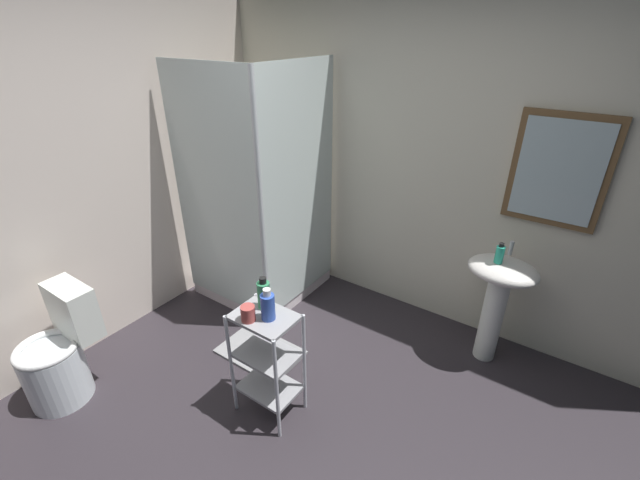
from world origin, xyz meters
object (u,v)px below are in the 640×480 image
Objects in this scene: pedestal_sink at (498,291)px; body_wash_bottle_green at (264,294)px; bath_mat at (260,352)px; toilet at (60,356)px; shower_stall at (262,249)px; rinse_cup at (248,313)px; hand_soap_bottle at (500,254)px; shampoo_bottle_blue at (268,306)px; storage_cart at (267,356)px.

body_wash_bottle_green is at bearing -131.00° from pedestal_sink.
pedestal_sink is 1.35× the size of bath_mat.
bath_mat is at bearing 51.35° from toilet.
body_wash_bottle_green is (0.84, -0.89, 0.37)m from shower_stall.
bath_mat is at bearing 130.12° from rinse_cup.
shower_stall is 14.06× the size of hand_soap_bottle.
rinse_cup is (-0.08, -0.08, -0.04)m from shampoo_bottle_blue.
rinse_cup is (1.15, 0.58, 0.47)m from toilet.
storage_cart is at bearing 176.30° from shampoo_bottle_blue.
shower_stall reaches higher than shampoo_bottle_blue.
rinse_cup is 0.95m from bath_mat.
toilet is 1.48m from shampoo_bottle_blue.
hand_soap_bottle is 1.84m from bath_mat.
toilet reaches higher than bath_mat.
shower_stall is at bearing 133.97° from shampoo_bottle_blue.
shampoo_bottle_blue is at bearing -3.70° from storage_cart.
shampoo_bottle_blue reaches higher than storage_cart.
pedestal_sink is 0.30m from hand_soap_bottle.
hand_soap_bottle is (1.85, 0.28, 0.41)m from shower_stall.
shower_stall is at bearing -171.42° from hand_soap_bottle.
bath_mat is at bearing -146.17° from pedestal_sink.
shampoo_bottle_blue is (-0.96, -1.28, 0.25)m from pedestal_sink.
rinse_cup is (-1.00, -1.31, -0.09)m from hand_soap_bottle.
shower_stall is 1.92m from pedestal_sink.
rinse_cup is (-0.04, -0.08, 0.35)m from storage_cart.
shampoo_bottle_blue is 0.98m from bath_mat.
rinse_cup is at bearing -119.98° from storage_cart.
storage_cart is 0.39m from shampoo_bottle_blue.
rinse_cup is (0.01, -0.14, -0.04)m from body_wash_bottle_green.
hand_soap_bottle is 1.66m from rinse_cup.
hand_soap_bottle reaches higher than shampoo_bottle_blue.
pedestal_sink is at bearing 51.92° from storage_cart.
toilet is at bearing -100.66° from shower_stall.
shower_stall is 21.78× the size of rinse_cup.
bath_mat is at bearing -146.48° from hand_soap_bottle.
shampoo_bottle_blue is (0.04, -0.00, 0.39)m from storage_cart.
storage_cart reaches higher than bath_mat.
shampoo_bottle_blue is (0.93, -0.96, 0.36)m from shower_stall.
hand_soap_bottle is at bearing -136.58° from pedestal_sink.
toilet is 2.92m from hand_soap_bottle.
toilet is 1.37m from storage_cart.
rinse_cup is (-1.04, -1.35, 0.21)m from pedestal_sink.
shower_stall is at bearing 128.57° from bath_mat.
hand_soap_bottle is 1.55× the size of rinse_cup.
body_wash_bottle_green reaches higher than toilet.
pedestal_sink is 4.03× the size of body_wash_bottle_green.
pedestal_sink is 1.72m from rinse_cup.
shower_stall is 10.21× the size of shampoo_bottle_blue.
toilet is at bearing -151.13° from storage_cart.
shampoo_bottle_blue is (1.23, 0.66, 0.51)m from toilet.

